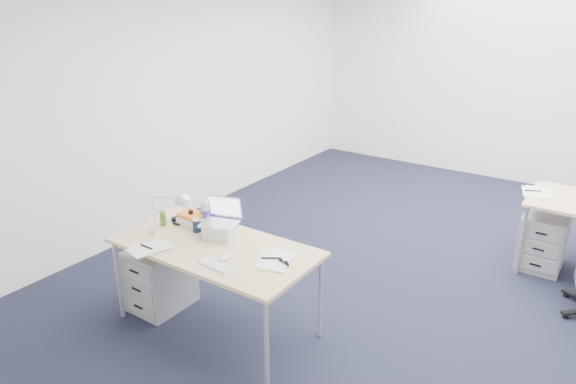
{
  "coord_description": "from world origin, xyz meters",
  "views": [
    {
      "loc": [
        1.34,
        -4.23,
        2.5
      ],
      "look_at": [
        -1.11,
        -0.62,
        0.85
      ],
      "focal_mm": 32.0,
      "sensor_mm": 36.0,
      "label": 1
    }
  ],
  "objects_px": {
    "silver_laptop": "(219,219)",
    "wireless_keyboard": "(217,265)",
    "cordless_phone": "(191,218)",
    "sunglasses": "(284,263)",
    "bear_figurine": "(163,218)",
    "computer_mouse": "(224,258)",
    "desk_lamp": "(165,212)",
    "can_koozie": "(197,225)",
    "drawer_pedestal_far": "(543,240)",
    "water_bottle": "(205,211)",
    "drawer_pedestal_near": "(161,277)",
    "desk_near": "(214,250)",
    "headphones": "(181,221)",
    "book_stack": "(192,219)"
  },
  "relations": [
    {
      "from": "drawer_pedestal_near",
      "to": "desk_lamp",
      "type": "height_order",
      "value": "desk_lamp"
    },
    {
      "from": "computer_mouse",
      "to": "can_koozie",
      "type": "distance_m",
      "value": 0.56
    },
    {
      "from": "bear_figurine",
      "to": "desk_lamp",
      "type": "height_order",
      "value": "desk_lamp"
    },
    {
      "from": "silver_laptop",
      "to": "desk_lamp",
      "type": "xyz_separation_m",
      "value": [
        -0.34,
        -0.24,
        0.06
      ]
    },
    {
      "from": "sunglasses",
      "to": "desk_lamp",
      "type": "relative_size",
      "value": 0.26
    },
    {
      "from": "drawer_pedestal_near",
      "to": "computer_mouse",
      "type": "relative_size",
      "value": 5.1
    },
    {
      "from": "drawer_pedestal_near",
      "to": "headphones",
      "type": "relative_size",
      "value": 2.76
    },
    {
      "from": "drawer_pedestal_near",
      "to": "book_stack",
      "type": "bearing_deg",
      "value": 50.17
    },
    {
      "from": "desk_near",
      "to": "drawer_pedestal_far",
      "type": "bearing_deg",
      "value": 52.44
    },
    {
      "from": "computer_mouse",
      "to": "drawer_pedestal_near",
      "type": "bearing_deg",
      "value": 166.72
    },
    {
      "from": "bear_figurine",
      "to": "can_koozie",
      "type": "bearing_deg",
      "value": 27.95
    },
    {
      "from": "silver_laptop",
      "to": "desk_lamp",
      "type": "bearing_deg",
      "value": -161.68
    },
    {
      "from": "book_stack",
      "to": "sunglasses",
      "type": "xyz_separation_m",
      "value": [
        1.02,
        -0.14,
        -0.04
      ]
    },
    {
      "from": "water_bottle",
      "to": "sunglasses",
      "type": "xyz_separation_m",
      "value": [
        0.93,
        -0.2,
        -0.11
      ]
    },
    {
      "from": "silver_laptop",
      "to": "can_koozie",
      "type": "bearing_deg",
      "value": 170.17
    },
    {
      "from": "sunglasses",
      "to": "water_bottle",
      "type": "bearing_deg",
      "value": -176.54
    },
    {
      "from": "desk_near",
      "to": "drawer_pedestal_far",
      "type": "height_order",
      "value": "desk_near"
    },
    {
      "from": "drawer_pedestal_far",
      "to": "cordless_phone",
      "type": "relative_size",
      "value": 4.08
    },
    {
      "from": "computer_mouse",
      "to": "desk_lamp",
      "type": "xyz_separation_m",
      "value": [
        -0.62,
        0.04,
        0.2
      ]
    },
    {
      "from": "book_stack",
      "to": "desk_near",
      "type": "bearing_deg",
      "value": -24.71
    },
    {
      "from": "can_koozie",
      "to": "bear_figurine",
      "type": "relative_size",
      "value": 0.8
    },
    {
      "from": "drawer_pedestal_far",
      "to": "cordless_phone",
      "type": "distance_m",
      "value": 3.42
    },
    {
      "from": "computer_mouse",
      "to": "cordless_phone",
      "type": "bearing_deg",
      "value": 146.92
    },
    {
      "from": "bear_figurine",
      "to": "book_stack",
      "type": "height_order",
      "value": "bear_figurine"
    },
    {
      "from": "cordless_phone",
      "to": "sunglasses",
      "type": "bearing_deg",
      "value": 0.62
    },
    {
      "from": "bear_figurine",
      "to": "desk_lamp",
      "type": "distance_m",
      "value": 0.29
    },
    {
      "from": "bear_figurine",
      "to": "silver_laptop",
      "type": "bearing_deg",
      "value": 26.01
    },
    {
      "from": "desk_lamp",
      "to": "can_koozie",
      "type": "bearing_deg",
      "value": 81.1
    },
    {
      "from": "can_koozie",
      "to": "cordless_phone",
      "type": "xyz_separation_m",
      "value": [
        -0.13,
        0.07,
        0.01
      ]
    },
    {
      "from": "cordless_phone",
      "to": "bear_figurine",
      "type": "bearing_deg",
      "value": -136.91
    },
    {
      "from": "silver_laptop",
      "to": "water_bottle",
      "type": "bearing_deg",
      "value": 138.3
    },
    {
      "from": "water_bottle",
      "to": "desk_lamp",
      "type": "xyz_separation_m",
      "value": [
        -0.08,
        -0.36,
        0.1
      ]
    },
    {
      "from": "silver_laptop",
      "to": "water_bottle",
      "type": "distance_m",
      "value": 0.29
    },
    {
      "from": "silver_laptop",
      "to": "desk_lamp",
      "type": "distance_m",
      "value": 0.42
    },
    {
      "from": "desk_near",
      "to": "headphones",
      "type": "bearing_deg",
      "value": 162.03
    },
    {
      "from": "headphones",
      "to": "cordless_phone",
      "type": "relative_size",
      "value": 1.48
    },
    {
      "from": "silver_laptop",
      "to": "sunglasses",
      "type": "xyz_separation_m",
      "value": [
        0.67,
        -0.09,
        -0.14
      ]
    },
    {
      "from": "drawer_pedestal_far",
      "to": "sunglasses",
      "type": "relative_size",
      "value": 4.96
    },
    {
      "from": "water_bottle",
      "to": "bear_figurine",
      "type": "xyz_separation_m",
      "value": [
        -0.28,
        -0.21,
        -0.05
      ]
    },
    {
      "from": "drawer_pedestal_near",
      "to": "can_koozie",
      "type": "bearing_deg",
      "value": 24.93
    },
    {
      "from": "silver_laptop",
      "to": "can_koozie",
      "type": "relative_size",
      "value": 2.82
    },
    {
      "from": "can_koozie",
      "to": "bear_figurine",
      "type": "distance_m",
      "value": 0.32
    },
    {
      "from": "can_koozie",
      "to": "sunglasses",
      "type": "height_order",
      "value": "can_koozie"
    },
    {
      "from": "book_stack",
      "to": "bear_figurine",
      "type": "bearing_deg",
      "value": -141.66
    },
    {
      "from": "computer_mouse",
      "to": "cordless_phone",
      "type": "height_order",
      "value": "cordless_phone"
    },
    {
      "from": "drawer_pedestal_near",
      "to": "computer_mouse",
      "type": "distance_m",
      "value": 0.96
    },
    {
      "from": "silver_laptop",
      "to": "wireless_keyboard",
      "type": "height_order",
      "value": "silver_laptop"
    },
    {
      "from": "drawer_pedestal_near",
      "to": "drawer_pedestal_far",
      "type": "bearing_deg",
      "value": 45.38
    },
    {
      "from": "cordless_phone",
      "to": "drawer_pedestal_near",
      "type": "bearing_deg",
      "value": -124.24
    },
    {
      "from": "can_koozie",
      "to": "sunglasses",
      "type": "bearing_deg",
      "value": -3.7
    }
  ]
}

